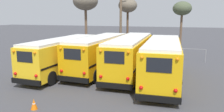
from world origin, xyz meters
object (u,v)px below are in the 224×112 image
object	(u,v)px
school_bus_2	(131,54)
traffic_cone	(34,104)
utility_pole	(121,17)
bare_tree_2	(128,6)
school_bus_3	(163,60)
school_bus_0	(63,54)
bare_tree_0	(85,1)
school_bus_1	(99,52)
bare_tree_1	(182,9)

from	to	relation	value
school_bus_2	traffic_cone	size ratio (longest dim) A/B	17.82
utility_pole	bare_tree_2	bearing A→B (deg)	74.83
school_bus_3	traffic_cone	size ratio (longest dim) A/B	16.43
bare_tree_2	utility_pole	bearing A→B (deg)	-105.17
school_bus_3	bare_tree_2	size ratio (longest dim) A/B	1.33
school_bus_0	bare_tree_2	bearing A→B (deg)	78.92
bare_tree_2	traffic_cone	distance (m)	21.80
school_bus_2	utility_pole	xyz separation A→B (m)	(-3.57, 10.17, 3.05)
utility_pole	bare_tree_0	world-z (taller)	utility_pole
school_bus_1	bare_tree_1	xyz separation A→B (m)	(7.07, 12.79, 4.07)
bare_tree_0	school_bus_3	bearing A→B (deg)	-50.41
school_bus_3	school_bus_0	bearing A→B (deg)	177.71
school_bus_0	bare_tree_1	size ratio (longest dim) A/B	1.42
school_bus_2	school_bus_3	size ratio (longest dim) A/B	1.08
school_bus_1	traffic_cone	xyz separation A→B (m)	(-0.57, -8.84, -1.43)
school_bus_3	bare_tree_0	bearing A→B (deg)	129.59
school_bus_2	school_bus_3	xyz separation A→B (m)	(2.86, -1.90, 0.01)
utility_pole	traffic_cone	bearing A→B (deg)	-89.59
traffic_cone	school_bus_2	bearing A→B (deg)	68.97
school_bus_2	utility_pole	distance (m)	11.20
school_bus_2	school_bus_3	bearing A→B (deg)	-33.64
school_bus_0	bare_tree_1	xyz separation A→B (m)	(9.93, 14.27, 4.13)
school_bus_2	utility_pole	bearing A→B (deg)	109.34
school_bus_2	school_bus_0	bearing A→B (deg)	-164.75
school_bus_1	school_bus_2	world-z (taller)	school_bus_2
school_bus_0	school_bus_2	distance (m)	5.93
school_bus_1	school_bus_2	distance (m)	2.86
school_bus_1	school_bus_0	bearing A→B (deg)	-152.68
utility_pole	bare_tree_1	distance (m)	8.24
school_bus_1	school_bus_3	world-z (taller)	school_bus_3
school_bus_3	traffic_cone	bearing A→B (deg)	-131.88
school_bus_0	school_bus_1	world-z (taller)	school_bus_1
school_bus_3	utility_pole	xyz separation A→B (m)	(-6.43, 12.07, 3.05)
school_bus_1	utility_pole	bearing A→B (deg)	93.94
bare_tree_1	school_bus_2	bearing A→B (deg)	-108.31
bare_tree_2	traffic_cone	world-z (taller)	bare_tree_2
utility_pole	bare_tree_1	size ratio (longest dim) A/B	1.36
school_bus_3	utility_pole	size ratio (longest dim) A/B	1.05
school_bus_1	bare_tree_2	bearing A→B (deg)	90.93
traffic_cone	bare_tree_2	bearing A→B (deg)	88.99
school_bus_3	traffic_cone	world-z (taller)	school_bus_3
school_bus_1	bare_tree_1	distance (m)	15.17
bare_tree_0	bare_tree_1	bearing A→B (deg)	-5.16
school_bus_0	school_bus_3	world-z (taller)	school_bus_3
school_bus_3	traffic_cone	distance (m)	9.54
school_bus_2	utility_pole	size ratio (longest dim) A/B	1.14
school_bus_3	utility_pole	world-z (taller)	utility_pole
school_bus_1	school_bus_2	size ratio (longest dim) A/B	0.92
school_bus_0	school_bus_2	size ratio (longest dim) A/B	0.91
school_bus_3	bare_tree_2	world-z (taller)	bare_tree_2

